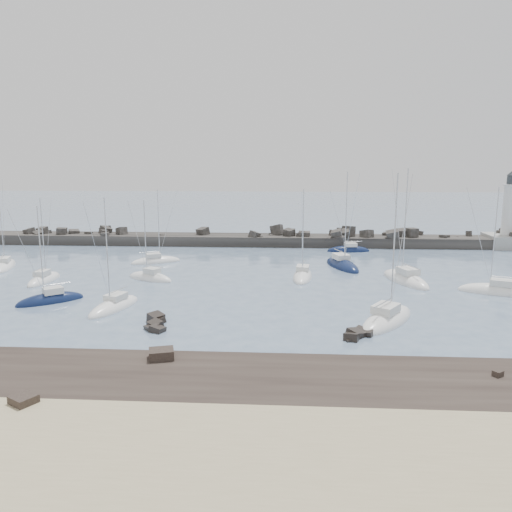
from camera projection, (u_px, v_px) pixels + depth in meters
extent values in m
plane|color=slate|center=(223.00, 301.00, 55.98)|extent=(400.00, 400.00, 0.00)
cube|color=tan|center=(141.00, 479.00, 24.61)|extent=(140.00, 14.00, 1.00)
cube|color=black|center=(183.00, 388.00, 34.41)|extent=(140.00, 12.00, 0.70)
cube|color=black|center=(498.00, 373.00, 35.55)|extent=(0.87, 0.84, 0.40)
cube|color=black|center=(161.00, 354.00, 38.64)|extent=(2.23, 1.97, 0.75)
cube|color=black|center=(24.00, 400.00, 31.27)|extent=(1.93, 1.90, 0.65)
cube|color=black|center=(156.00, 326.00, 47.03)|extent=(1.76, 1.82, 1.31)
cube|color=black|center=(156.00, 319.00, 48.82)|extent=(1.94, 1.96, 1.30)
cube|color=black|center=(162.00, 322.00, 48.53)|extent=(1.00, 1.00, 0.39)
cube|color=black|center=(157.00, 331.00, 45.81)|extent=(1.70, 1.49, 1.16)
cube|color=black|center=(161.00, 320.00, 48.34)|extent=(0.97, 0.90, 0.73)
cube|color=black|center=(153.00, 329.00, 46.43)|extent=(1.87, 1.76, 1.19)
cube|color=black|center=(352.00, 337.00, 43.72)|extent=(1.61, 1.65, 1.03)
cube|color=black|center=(361.00, 333.00, 45.39)|extent=(1.73, 1.82, 1.10)
cube|color=black|center=(356.00, 334.00, 44.59)|extent=(2.01, 1.92, 1.08)
cube|color=black|center=(350.00, 341.00, 43.55)|extent=(1.14, 1.04, 0.52)
cube|color=black|center=(368.00, 335.00, 44.72)|extent=(1.27, 1.15, 0.90)
cube|color=#282624|center=(209.00, 243.00, 93.64)|extent=(115.00, 6.00, 3.20)
cube|color=#282624|center=(106.00, 231.00, 96.89)|extent=(2.83, 2.67, 2.14)
cube|color=#282624|center=(343.00, 236.00, 90.61)|extent=(2.83, 2.69, 2.92)
cube|color=#282624|center=(299.00, 236.00, 91.18)|extent=(1.35, 1.30, 1.10)
cube|color=#282624|center=(500.00, 235.00, 92.18)|extent=(1.98, 1.85, 1.70)
cube|color=#282624|center=(457.00, 239.00, 91.19)|extent=(1.35, 1.38, 1.00)
cube|color=#282624|center=(122.00, 232.00, 94.15)|extent=(2.55, 2.64, 2.12)
cube|color=#282624|center=(403.00, 233.00, 92.45)|extent=(1.52, 1.51, 1.20)
cube|color=#282624|center=(367.00, 236.00, 90.67)|extent=(2.86, 3.11, 2.54)
cube|color=#282624|center=(412.00, 233.00, 90.30)|extent=(2.29, 2.24, 1.90)
cube|color=#282624|center=(333.00, 233.00, 92.49)|extent=(1.71, 1.57, 1.36)
cube|color=#282624|center=(340.00, 238.00, 89.46)|extent=(1.94, 1.97, 1.27)
cube|color=#282624|center=(348.00, 231.00, 91.83)|extent=(2.46, 2.95, 2.42)
cube|color=#282624|center=(119.00, 232.00, 95.35)|extent=(1.35, 1.49, 1.19)
cube|color=#282624|center=(444.00, 238.00, 90.19)|extent=(2.11, 2.16, 1.23)
cube|color=#282624|center=(304.00, 235.00, 91.65)|extent=(2.24, 2.12, 1.27)
cube|color=#282624|center=(105.00, 231.00, 95.47)|extent=(2.86, 2.40, 2.40)
cube|color=#282624|center=(337.00, 235.00, 89.91)|extent=(2.60, 2.42, 2.58)
cube|color=#282624|center=(469.00, 234.00, 91.81)|extent=(1.10, 1.42, 1.34)
cube|color=#282624|center=(386.00, 234.00, 92.77)|extent=(1.45, 1.37, 1.06)
cube|color=#282624|center=(272.00, 236.00, 93.12)|extent=(1.41, 1.43, 1.00)
cube|color=#282624|center=(506.00, 233.00, 92.41)|extent=(2.73, 2.94, 2.15)
cube|color=#282624|center=(401.00, 233.00, 92.64)|extent=(2.18, 2.05, 2.13)
cube|color=#282624|center=(75.00, 234.00, 95.56)|extent=(1.73, 1.79, 0.94)
cube|color=#282624|center=(292.00, 232.00, 94.09)|extent=(1.53, 1.71, 1.27)
cube|color=#282624|center=(88.00, 234.00, 94.67)|extent=(1.39, 1.33, 0.88)
cube|color=#282624|center=(74.00, 233.00, 95.61)|extent=(2.66, 2.71, 1.50)
cube|color=#282624|center=(325.00, 240.00, 89.76)|extent=(1.35, 1.34, 0.91)
cube|color=#282624|center=(420.00, 233.00, 93.21)|extent=(1.50, 1.49, 1.00)
cube|color=#282624|center=(393.00, 235.00, 89.22)|extent=(2.60, 2.34, 2.49)
cube|color=#282624|center=(409.00, 236.00, 90.75)|extent=(1.34, 1.43, 0.96)
cube|color=#282624|center=(29.00, 232.00, 94.94)|extent=(2.75, 2.52, 1.90)
cube|color=#282624|center=(289.00, 233.00, 91.79)|extent=(2.33, 2.51, 1.95)
cube|color=#282624|center=(258.00, 238.00, 91.11)|extent=(1.67, 1.63, 1.23)
cube|color=#282624|center=(203.00, 232.00, 93.66)|extent=(2.71, 2.66, 1.84)
cube|color=#282624|center=(371.00, 237.00, 90.46)|extent=(1.35, 1.46, 1.10)
cube|color=#282624|center=(162.00, 236.00, 93.32)|extent=(1.33, 1.50, 1.29)
cube|color=#282624|center=(400.00, 237.00, 92.35)|extent=(1.21, 1.33, 0.95)
cube|color=#282624|center=(341.00, 233.00, 91.82)|extent=(2.10, 2.19, 2.18)
cube|color=#282624|center=(43.00, 231.00, 96.80)|extent=(1.80, 2.11, 1.85)
cube|color=#282624|center=(104.00, 233.00, 93.14)|extent=(1.58, 1.45, 1.23)
cube|color=#282624|center=(502.00, 235.00, 92.28)|extent=(2.17, 2.02, 1.53)
cube|color=#282624|center=(105.00, 235.00, 92.35)|extent=(1.58, 1.58, 1.20)
cube|color=#282624|center=(254.00, 235.00, 91.03)|extent=(2.47, 2.33, 2.03)
cube|color=#282624|center=(46.00, 233.00, 95.33)|extent=(2.42, 2.30, 1.44)
cube|color=#282624|center=(277.00, 230.00, 93.67)|extent=(2.83, 2.81, 2.68)
cube|color=#282624|center=(366.00, 234.00, 91.13)|extent=(1.36, 1.58, 1.51)
cube|color=#282624|center=(303.00, 235.00, 92.32)|extent=(1.84, 2.03, 1.53)
cube|color=#282624|center=(62.00, 231.00, 94.00)|extent=(2.22, 2.34, 1.40)
cube|color=#282624|center=(401.00, 234.00, 91.11)|extent=(1.91, 1.71, 1.63)
cube|color=#282624|center=(39.00, 234.00, 94.58)|extent=(2.47, 2.65, 1.84)
cube|color=gray|center=(507.00, 243.00, 90.28)|extent=(7.00, 7.00, 3.00)
cylinder|color=silver|center=(510.00, 210.00, 89.15)|extent=(2.50, 2.50, 9.00)
cylinder|color=silver|center=(512.00, 185.00, 88.31)|extent=(3.20, 3.20, 0.25)
ellipsoid|color=white|center=(4.00, 267.00, 73.34)|extent=(5.50, 9.29, 2.12)
cube|color=silver|center=(3.00, 260.00, 72.69)|extent=(2.50, 2.93, 0.63)
cylinder|color=silver|center=(1.00, 220.00, 72.71)|extent=(0.11, 0.11, 11.98)
cylinder|color=silver|center=(2.00, 256.00, 71.99)|extent=(1.24, 3.39, 0.09)
ellipsoid|color=#0E1A3E|center=(50.00, 302.00, 55.40)|extent=(7.07, 6.32, 2.05)
cube|color=silver|center=(53.00, 290.00, 55.37)|extent=(2.50, 2.42, 0.71)
cylinder|color=silver|center=(41.00, 251.00, 53.98)|extent=(0.12, 0.12, 9.81)
cylinder|color=silver|center=(57.00, 284.00, 55.54)|extent=(2.32, 1.91, 0.10)
ellipsoid|color=white|center=(44.00, 281.00, 64.90)|extent=(2.53, 7.38, 1.97)
cube|color=silver|center=(42.00, 273.00, 64.32)|extent=(1.54, 2.10, 0.66)
cylinder|color=silver|center=(43.00, 237.00, 64.38)|extent=(0.11, 0.11, 9.86)
cylinder|color=silver|center=(40.00, 269.00, 63.71)|extent=(0.20, 2.92, 0.09)
ellipsoid|color=white|center=(156.00, 262.00, 76.84)|extent=(7.91, 5.64, 1.91)
cube|color=silver|center=(153.00, 255.00, 76.48)|extent=(2.62, 2.36, 0.60)
cylinder|color=silver|center=(159.00, 223.00, 75.96)|extent=(0.10, 0.10, 10.36)
cylinder|color=silver|center=(150.00, 252.00, 76.16)|extent=(2.76, 1.49, 0.09)
ellipsoid|color=white|center=(150.00, 279.00, 65.95)|extent=(7.30, 5.13, 1.98)
cube|color=silver|center=(152.00, 271.00, 65.55)|extent=(2.41, 2.16, 0.68)
cylinder|color=silver|center=(145.00, 237.00, 65.17)|extent=(0.12, 0.12, 9.55)
cylinder|color=silver|center=(155.00, 266.00, 65.19)|extent=(2.57, 1.36, 0.10)
ellipsoid|color=white|center=(302.00, 278.00, 66.80)|extent=(3.30, 8.31, 2.08)
cube|color=silver|center=(303.00, 268.00, 66.97)|extent=(1.85, 2.42, 0.67)
cylinder|color=silver|center=(303.00, 231.00, 64.98)|extent=(0.11, 0.11, 10.94)
cylinder|color=silver|center=(303.00, 263.00, 67.40)|extent=(0.42, 3.24, 0.10)
ellipsoid|color=white|center=(387.00, 322.00, 48.50)|extent=(7.96, 9.85, 2.48)
cube|color=silver|center=(386.00, 309.00, 47.85)|extent=(3.16, 3.38, 0.79)
cylinder|color=silver|center=(394.00, 243.00, 47.67)|extent=(0.13, 0.13, 13.23)
cylinder|color=silver|center=(383.00, 303.00, 47.17)|extent=(2.26, 3.33, 0.11)
ellipsoid|color=#0E1A3E|center=(342.00, 267.00, 73.64)|extent=(5.73, 9.96, 2.45)
cube|color=silver|center=(341.00, 257.00, 73.82)|extent=(2.64, 3.12, 0.79)
cylinder|color=silver|center=(346.00, 217.00, 71.51)|extent=(0.13, 0.13, 12.84)
cylinder|color=silver|center=(339.00, 251.00, 74.32)|extent=(1.28, 3.66, 0.11)
ellipsoid|color=white|center=(496.00, 293.00, 59.09)|extent=(8.92, 5.40, 2.23)
cube|color=silver|center=(501.00, 282.00, 58.68)|extent=(2.83, 2.43, 0.73)
cylinder|color=silver|center=(495.00, 237.00, 58.10)|extent=(0.12, 0.12, 11.51)
cylinder|color=silver|center=(507.00, 277.00, 58.32)|extent=(3.24, 1.26, 0.10)
ellipsoid|color=white|center=(405.00, 281.00, 64.79)|extent=(6.04, 10.39, 2.52)
cube|color=silver|center=(408.00, 271.00, 64.04)|extent=(2.77, 3.27, 0.80)
cylinder|color=silver|center=(405.00, 221.00, 64.08)|extent=(0.14, 0.14, 13.40)
cylinder|color=silver|center=(411.00, 266.00, 63.24)|extent=(1.36, 3.80, 0.11)
ellipsoid|color=#0E1A3E|center=(348.00, 251.00, 86.28)|extent=(7.53, 2.96, 1.91)
cube|color=silver|center=(351.00, 245.00, 86.08)|extent=(2.19, 1.67, 0.62)
cylinder|color=silver|center=(346.00, 218.00, 85.17)|extent=(0.11, 0.11, 9.92)
cylinder|color=silver|center=(354.00, 241.00, 85.98)|extent=(2.93, 0.36, 0.09)
ellipsoid|color=white|center=(114.00, 308.00, 52.98)|extent=(4.68, 8.45, 2.01)
cube|color=silver|center=(116.00, 296.00, 53.14)|extent=(2.20, 2.63, 0.63)
cylinder|color=silver|center=(107.00, 251.00, 51.20)|extent=(0.11, 0.11, 10.90)
cylinder|color=silver|center=(119.00, 290.00, 53.55)|extent=(1.00, 3.12, 0.09)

